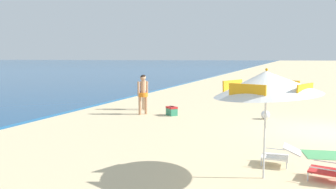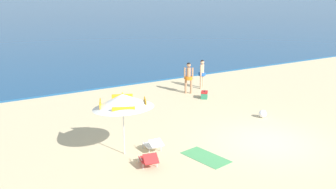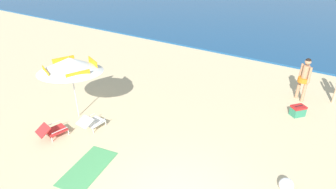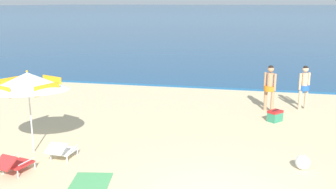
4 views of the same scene
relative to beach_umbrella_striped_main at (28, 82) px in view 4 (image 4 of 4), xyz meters
name	(u,v)px [view 4 (image 4 of 4)]	position (x,y,z in m)	size (l,w,h in m)	color
ocean_water	(252,7)	(5.41, 409.25, -2.00)	(800.00, 800.00, 0.10)	navy
beach_umbrella_striped_main	(28,82)	(0.00, 0.00, 0.00)	(2.85, 2.87, 2.38)	silver
lounge_chair_under_umbrella	(61,150)	(1.04, -0.33, -1.77)	(0.61, 0.91, 0.51)	white
lounge_chair_beside_umbrella	(14,163)	(0.30, -1.36, -1.78)	(0.71, 0.99, 0.52)	red
person_standing_near_shore	(304,84)	(8.00, 6.34, -1.03)	(0.44, 0.43, 1.75)	#D8A87F
person_standing_beside	(270,85)	(6.67, 5.79, -1.00)	(0.45, 0.44, 1.81)	tan
cooler_box	(275,116)	(6.84, 4.46, -1.84)	(0.59, 0.60, 0.43)	#2D7F5B
beach_ball	(303,162)	(7.31, 0.42, -1.86)	(0.37, 0.37, 0.37)	white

